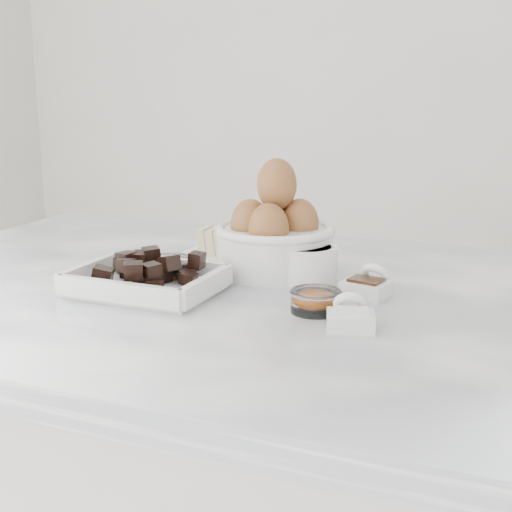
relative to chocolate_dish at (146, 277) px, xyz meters
The scene contains 9 objects.
marble_slab 0.14m from the chocolate_dish, 37.56° to the left, with size 1.20×0.80×0.04m, color white.
chocolate_dish is the anchor object (origin of this frame).
butter_plate 0.20m from the chocolate_dish, 83.66° to the left, with size 0.14×0.14×0.06m.
sugar_ramekin 0.24m from the chocolate_dish, 36.45° to the left, with size 0.09×0.09×0.05m.
egg_bowl 0.22m from the chocolate_dish, 53.45° to the left, with size 0.19×0.19×0.18m.
honey_bowl 0.06m from the chocolate_dish, 87.02° to the left, with size 0.09×0.09×0.04m.
zest_bowl 0.25m from the chocolate_dish, ahead, with size 0.07×0.07×0.03m.
vanilla_spoon 0.31m from the chocolate_dish, 20.34° to the left, with size 0.07×0.08×0.05m.
salt_spoon 0.31m from the chocolate_dish, ahead, with size 0.07×0.08×0.04m.
Camera 1 is at (0.42, -0.91, 1.23)m, focal length 50.00 mm.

